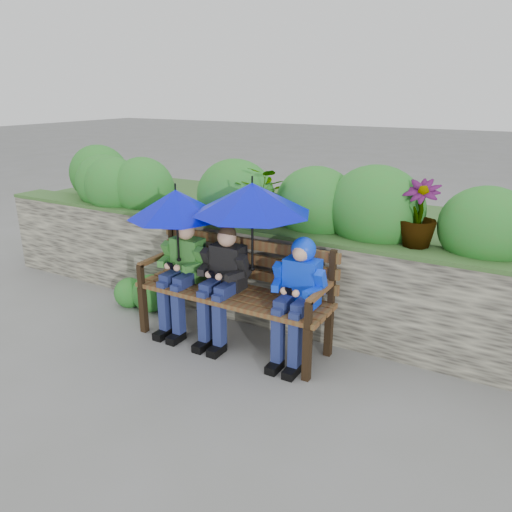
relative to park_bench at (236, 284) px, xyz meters
The scene contains 8 objects.
ground 0.68m from the park_bench, 36.41° to the right, with size 60.00×60.00×0.00m, color slate.
garden_backdrop 1.41m from the park_bench, 76.73° to the left, with size 8.00×2.83×1.87m.
park_bench is the anchor object (origin of this frame).
boy_left 0.59m from the park_bench, behind, with size 0.48×0.55×1.16m.
boy_middle 0.15m from the park_bench, 134.50° to the right, with size 0.48×0.56×1.16m.
boy_right 0.70m from the park_bench, ahead, with size 0.47×0.57×1.15m.
umbrella_left 0.96m from the park_bench, 169.25° to the right, with size 0.94×0.94×0.78m.
umbrella_right 0.89m from the park_bench, ahead, with size 1.08×1.08×0.88m.
Camera 1 is at (2.10, -3.57, 2.37)m, focal length 35.00 mm.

